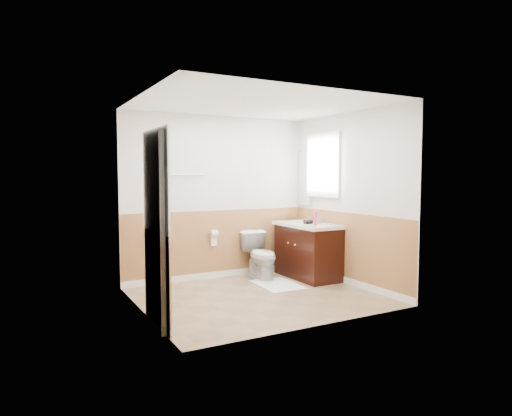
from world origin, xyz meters
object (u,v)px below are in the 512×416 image
bath_mat (278,285)px  vanity_cabinet (308,252)px  lotion_bottle (315,218)px  toilet (261,255)px  soap_dispenser (318,217)px

bath_mat → vanity_cabinet: (0.68, 0.22, 0.39)m
bath_mat → lotion_bottle: 1.12m
toilet → lotion_bottle: bearing=-44.5°
lotion_bottle → soap_dispenser: lotion_bottle is taller
bath_mat → soap_dispenser: soap_dispenser is taller
vanity_cabinet → soap_dispenser: bearing=-34.4°
toilet → vanity_cabinet: size_ratio=0.66×
toilet → soap_dispenser: bearing=-22.6°
lotion_bottle → soap_dispenser: size_ratio=1.18×
bath_mat → vanity_cabinet: bearing=17.7°
toilet → bath_mat: (0.00, -0.51, -0.35)m
toilet → soap_dispenser: (0.80, -0.37, 0.58)m
vanity_cabinet → soap_dispenser: soap_dispenser is taller
bath_mat → vanity_cabinet: size_ratio=0.73×
toilet → bath_mat: toilet is taller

